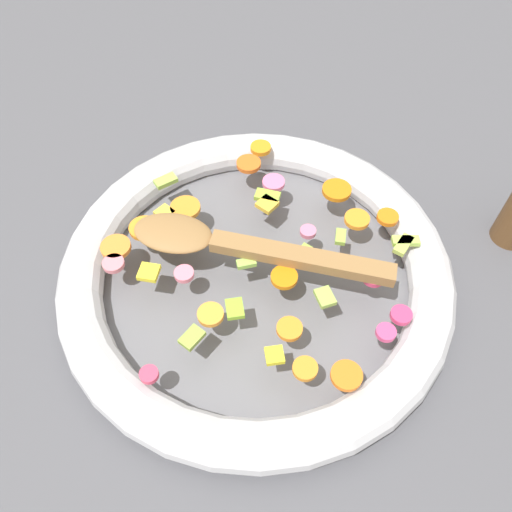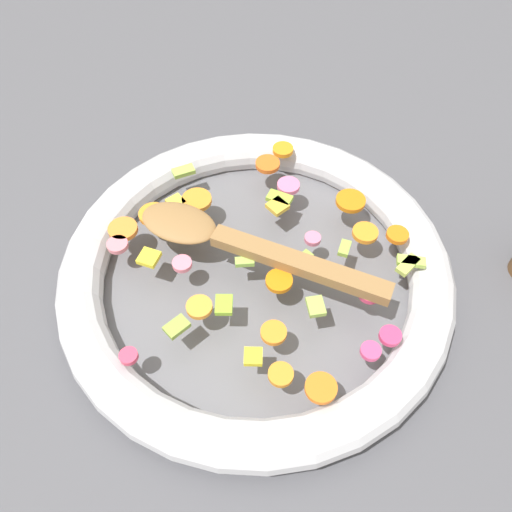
# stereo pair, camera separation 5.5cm
# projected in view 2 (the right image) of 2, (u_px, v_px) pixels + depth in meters

# --- Properties ---
(ground_plane) EXTENTS (4.00, 4.00, 0.00)m
(ground_plane) POSITION_uv_depth(u_px,v_px,m) (256.00, 281.00, 0.59)
(ground_plane) COLOR #4C4C51
(skillet) EXTENTS (0.45, 0.45, 0.05)m
(skillet) POSITION_uv_depth(u_px,v_px,m) (256.00, 270.00, 0.57)
(skillet) COLOR slate
(skillet) RESTS_ON ground_plane
(chopped_vegetables) EXTENTS (0.35, 0.34, 0.01)m
(chopped_vegetables) POSITION_uv_depth(u_px,v_px,m) (263.00, 248.00, 0.55)
(chopped_vegetables) COLOR orange
(chopped_vegetables) RESTS_ON skillet
(wooden_spoon) EXTENTS (0.21, 0.25, 0.01)m
(wooden_spoon) POSITION_uv_depth(u_px,v_px,m) (233.00, 241.00, 0.55)
(wooden_spoon) COLOR olive
(wooden_spoon) RESTS_ON chopped_vegetables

